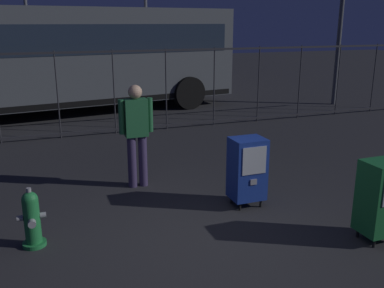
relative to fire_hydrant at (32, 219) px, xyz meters
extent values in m
plane|color=#262628|center=(1.95, -0.61, -0.35)|extent=(60.00, 60.00, 0.00)
cylinder|color=#1E7238|center=(0.00, 0.00, -0.33)|extent=(0.28, 0.28, 0.05)
cylinder|color=#1E7238|center=(0.00, 0.00, -0.03)|extent=(0.19, 0.19, 0.55)
sphere|color=#1E7238|center=(0.00, 0.00, 0.25)|extent=(0.19, 0.19, 0.19)
cylinder|color=gray|center=(0.00, 0.00, 0.37)|extent=(0.06, 0.06, 0.05)
cylinder|color=gray|center=(0.00, -0.13, 0.00)|extent=(0.09, 0.08, 0.09)
cylinder|color=gray|center=(-0.13, 0.00, 0.03)|extent=(0.07, 0.07, 0.07)
cylinder|color=gray|center=(0.13, 0.00, 0.03)|extent=(0.07, 0.07, 0.07)
cylinder|color=black|center=(2.78, 0.05, -0.29)|extent=(0.04, 0.04, 0.12)
cylinder|color=black|center=(3.12, 0.05, -0.29)|extent=(0.04, 0.04, 0.12)
cylinder|color=black|center=(2.78, 0.33, -0.29)|extent=(0.04, 0.04, 0.12)
cylinder|color=black|center=(3.12, 0.33, -0.29)|extent=(0.04, 0.04, 0.12)
cube|color=navy|center=(2.95, 0.19, 0.22)|extent=(0.48, 0.40, 0.90)
cube|color=#B2B7BF|center=(2.95, -0.01, 0.40)|extent=(0.36, 0.01, 0.40)
cube|color=gray|center=(2.95, -0.02, 0.08)|extent=(0.10, 0.02, 0.08)
cylinder|color=black|center=(3.82, -1.46, -0.29)|extent=(0.04, 0.04, 0.12)
cylinder|color=black|center=(3.82, -1.18, -0.29)|extent=(0.04, 0.04, 0.12)
cylinder|color=black|center=(4.15, -1.18, -0.29)|extent=(0.04, 0.04, 0.12)
cube|color=#19602D|center=(3.98, -1.32, 0.22)|extent=(0.48, 0.40, 0.90)
cylinder|color=#382D51|center=(1.55, 1.50, 0.07)|extent=(0.14, 0.14, 0.85)
cylinder|color=#382D51|center=(1.73, 1.50, 0.07)|extent=(0.14, 0.14, 0.85)
cube|color=#1E5933|center=(1.64, 1.50, 0.80)|extent=(0.36, 0.20, 0.60)
sphere|color=tan|center=(1.64, 1.50, 1.21)|extent=(0.22, 0.22, 0.22)
cylinder|color=#1E5933|center=(1.41, 1.50, 0.83)|extent=(0.09, 0.09, 0.55)
cylinder|color=#1E5933|center=(1.87, 1.50, 0.83)|extent=(0.09, 0.09, 0.55)
cube|color=#2D2D33|center=(1.95, 5.10, 1.60)|extent=(18.00, 0.04, 0.05)
cube|color=#2D2D33|center=(1.95, 5.10, -0.25)|extent=(18.00, 0.04, 0.05)
cylinder|color=#2D2D33|center=(0.66, 5.10, 0.65)|extent=(0.03, 0.03, 2.00)
cylinder|color=#2D2D33|center=(1.95, 5.10, 0.65)|extent=(0.03, 0.03, 2.00)
cylinder|color=#2D2D33|center=(3.24, 5.10, 0.65)|extent=(0.03, 0.03, 2.00)
cylinder|color=#2D2D33|center=(4.52, 5.10, 0.65)|extent=(0.03, 0.03, 2.00)
cylinder|color=#2D2D33|center=(5.81, 5.10, 0.65)|extent=(0.03, 0.03, 2.00)
cylinder|color=#2D2D33|center=(7.09, 5.10, 0.65)|extent=(0.03, 0.03, 2.00)
cylinder|color=#2D2D33|center=(8.38, 5.10, 0.65)|extent=(0.03, 0.03, 2.00)
cylinder|color=#2D2D33|center=(9.66, 5.10, 0.65)|extent=(0.03, 0.03, 2.00)
cube|color=#4C5156|center=(0.85, 8.10, 1.32)|extent=(10.75, 3.95, 2.65)
cube|color=#1E2838|center=(0.85, 8.10, 1.80)|extent=(10.13, 3.88, 0.80)
cube|color=black|center=(0.85, 8.10, 0.10)|extent=(10.54, 3.93, 0.16)
cylinder|color=black|center=(4.66, 7.38, 0.15)|extent=(1.03, 0.42, 1.00)
cylinder|color=black|center=(4.31, 9.86, 0.15)|extent=(1.03, 0.42, 1.00)
cube|color=beige|center=(0.31, 12.58, 1.32)|extent=(10.75, 4.02, 2.65)
cube|color=#1E2838|center=(0.31, 12.58, 1.80)|extent=(10.13, 3.95, 0.80)
cube|color=black|center=(0.31, 12.58, 0.10)|extent=(10.55, 4.00, 0.16)
cylinder|color=black|center=(4.13, 11.89, 0.15)|extent=(1.03, 0.42, 1.00)
cylinder|color=black|center=(3.77, 14.36, 0.15)|extent=(1.03, 0.42, 1.00)
cylinder|color=#4C4F54|center=(0.19, 14.57, 3.00)|extent=(0.14, 0.14, 6.69)
camera|label=1|loc=(0.16, -5.05, 2.26)|focal=40.34mm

